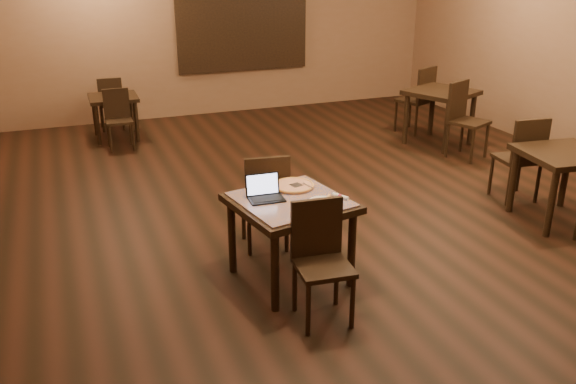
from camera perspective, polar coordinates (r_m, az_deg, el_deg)
name	(u,v)px	position (r m, az deg, el deg)	size (l,w,h in m)	color
ground	(337,219)	(6.66, 4.56, -2.51)	(10.00, 10.00, 0.00)	black
wall_back	(214,27)	(10.87, -6.93, 15.10)	(8.00, 0.02, 3.00)	brown
mural	(243,23)	(10.96, -4.26, 15.51)	(2.34, 0.05, 1.64)	#285595
tiled_table	(291,210)	(5.20, 0.24, -1.69)	(1.07, 1.07, 0.76)	black
chair_main_near	(320,254)	(4.75, 3.04, -5.78)	(0.45, 0.45, 0.96)	black
chair_main_far	(266,197)	(5.78, -2.09, -0.43)	(0.48, 0.48, 0.98)	black
laptop	(264,192)	(5.17, -2.21, -0.02)	(0.31, 0.25, 0.20)	black
plate	(323,202)	(5.09, 3.29, -0.94)	(0.25, 0.25, 0.01)	white
pizza_slice	(323,200)	(5.08, 3.29, -0.79)	(0.19, 0.19, 0.02)	beige
pizza_pan	(293,187)	(5.41, 0.51, 0.47)	(0.35, 0.35, 0.01)	silver
pizza_whole	(293,185)	(5.41, 0.51, 0.62)	(0.37, 0.37, 0.03)	beige
spatula	(296,185)	(5.39, 0.78, 0.65)	(0.10, 0.23, 0.01)	silver
napkin_roll	(340,196)	(5.19, 4.93, -0.41)	(0.10, 0.15, 0.04)	white
other_table_a	(441,100)	(9.34, 14.10, 8.39)	(1.14, 1.14, 0.81)	black
other_table_a_chair_near	(464,115)	(8.85, 16.11, 6.93)	(0.60, 0.60, 1.05)	black
other_table_a_chair_far	(419,96)	(9.88, 12.20, 8.77)	(0.60, 0.60, 1.05)	black
other_table_b	(114,103)	(9.74, -15.99, 7.99)	(0.72, 0.72, 0.66)	black
other_table_b_chair_near	(118,115)	(9.27, -15.61, 6.93)	(0.38, 0.38, 0.86)	black
other_table_b_chair_far	(111,101)	(10.24, -16.26, 8.22)	(0.38, 0.38, 0.86)	black
other_table_c	(563,164)	(7.00, 24.34, 2.43)	(0.92, 0.92, 0.78)	black
other_table_c_chair_far	(522,155)	(7.41, 21.08, 3.29)	(0.48, 0.48, 1.00)	black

